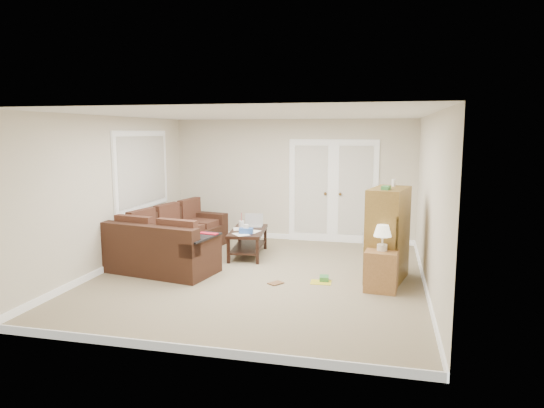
% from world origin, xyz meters
% --- Properties ---
extents(floor, '(5.50, 5.50, 0.00)m').
position_xyz_m(floor, '(0.00, 0.00, 0.00)').
color(floor, gray).
rests_on(floor, ground).
extents(ceiling, '(5.00, 5.50, 0.02)m').
position_xyz_m(ceiling, '(0.00, 0.00, 2.50)').
color(ceiling, white).
rests_on(ceiling, wall_back).
extents(wall_left, '(0.02, 5.50, 2.50)m').
position_xyz_m(wall_left, '(-2.50, 0.00, 1.25)').
color(wall_left, silver).
rests_on(wall_left, floor).
extents(wall_right, '(0.02, 5.50, 2.50)m').
position_xyz_m(wall_right, '(2.50, 0.00, 1.25)').
color(wall_right, silver).
rests_on(wall_right, floor).
extents(wall_back, '(5.00, 0.02, 2.50)m').
position_xyz_m(wall_back, '(0.00, 2.75, 1.25)').
color(wall_back, silver).
rests_on(wall_back, floor).
extents(wall_front, '(5.00, 0.02, 2.50)m').
position_xyz_m(wall_front, '(0.00, -2.75, 1.25)').
color(wall_front, silver).
rests_on(wall_front, floor).
extents(baseboards, '(5.00, 5.50, 0.10)m').
position_xyz_m(baseboards, '(0.00, 0.00, 0.05)').
color(baseboards, white).
rests_on(baseboards, floor).
extents(french_doors, '(1.80, 0.05, 2.13)m').
position_xyz_m(french_doors, '(0.85, 2.71, 1.04)').
color(french_doors, white).
rests_on(french_doors, floor).
extents(window_left, '(0.05, 1.92, 1.42)m').
position_xyz_m(window_left, '(-2.46, 1.00, 1.55)').
color(window_left, white).
rests_on(window_left, wall_left).
extents(sectional_sofa, '(1.90, 2.93, 0.82)m').
position_xyz_m(sectional_sofa, '(-1.73, 0.56, 0.32)').
color(sectional_sofa, '#3A2116').
rests_on(sectional_sofa, floor).
extents(coffee_table, '(0.73, 1.24, 0.80)m').
position_xyz_m(coffee_table, '(-0.52, 1.23, 0.26)').
color(coffee_table, black).
rests_on(coffee_table, floor).
extents(tv_armoire, '(0.68, 0.98, 1.52)m').
position_xyz_m(tv_armoire, '(1.94, 0.30, 0.72)').
color(tv_armoire, brown).
rests_on(tv_armoire, floor).
extents(side_cabinet, '(0.49, 0.49, 0.95)m').
position_xyz_m(side_cabinet, '(1.87, -0.23, 0.34)').
color(side_cabinet, '#A06C3A').
rests_on(side_cabinet, floor).
extents(space_heater, '(0.13, 0.11, 0.32)m').
position_xyz_m(space_heater, '(1.56, 2.45, 0.16)').
color(space_heater, white).
rests_on(space_heater, floor).
extents(floor_magazine, '(0.32, 0.26, 0.01)m').
position_xyz_m(floor_magazine, '(0.99, -0.07, 0.00)').
color(floor_magazine, gold).
rests_on(floor_magazine, floor).
extents(floor_greenbox, '(0.16, 0.20, 0.07)m').
position_xyz_m(floor_greenbox, '(1.02, 0.03, 0.04)').
color(floor_greenbox, '#3C8440').
rests_on(floor_greenbox, floor).
extents(floor_book, '(0.25, 0.26, 0.02)m').
position_xyz_m(floor_book, '(0.28, -0.24, 0.01)').
color(floor_book, brown).
rests_on(floor_book, floor).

